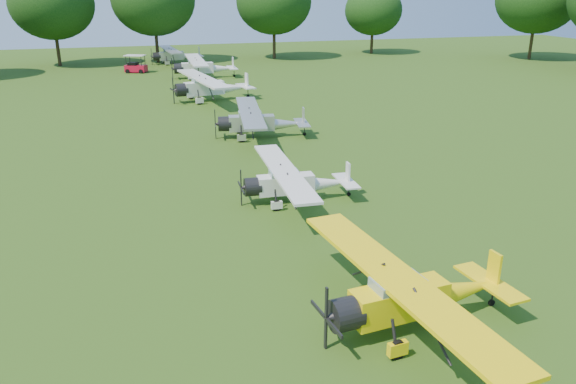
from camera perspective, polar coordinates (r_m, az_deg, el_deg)
name	(u,v)px	position (r m, az deg, el deg)	size (l,w,h in m)	color
ground	(292,208)	(26.60, 0.42, -1.63)	(160.00, 160.00, 0.00)	#2A4912
tree_belt	(368,31)	(26.16, 8.17, 15.92)	(137.36, 130.27, 14.52)	black
aircraft_2	(413,293)	(17.63, 12.58, -10.01)	(6.42, 10.22, 2.01)	yellow
aircraft_3	(294,181)	(27.13, 0.64, 1.17)	(5.72, 9.10, 1.79)	white
aircraft_4	(259,120)	(38.93, -3.01, 7.28)	(6.57, 10.41, 2.04)	silver
aircraft_5	(210,86)	(52.30, -7.93, 10.66)	(7.50, 11.89, 2.33)	white
aircraft_6	(202,66)	(65.71, -8.72, 12.54)	(7.35, 11.69, 2.31)	white
aircraft_7	(175,54)	(78.70, -11.40, 13.56)	(6.84, 10.90, 2.14)	silver
golf_cart	(135,67)	(71.68, -15.23, 12.18)	(2.79, 2.28, 2.08)	red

